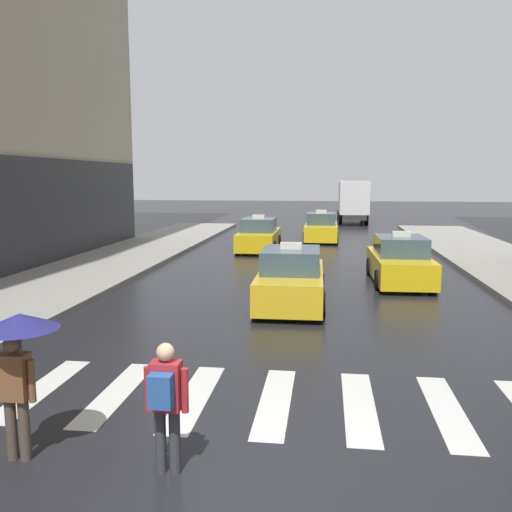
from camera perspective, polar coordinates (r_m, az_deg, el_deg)
crosswalk_markings at (r=9.06m, az=2.05°, el=-15.11°), size 11.30×2.80×0.01m
taxi_lead at (r=15.39m, az=3.73°, el=-2.50°), size 1.98×4.56×1.80m
taxi_second at (r=19.18m, az=14.99°, el=-0.63°), size 2.01×4.58×1.80m
taxi_third at (r=26.76m, az=0.30°, el=2.12°), size 1.93×4.54×1.80m
taxi_fourth at (r=31.11m, az=6.91°, el=2.92°), size 1.94×4.54×1.80m
box_truck at (r=44.09m, az=10.23°, el=5.88°), size 2.28×7.54×3.35m
pedestrian_with_umbrella at (r=7.43m, az=-23.92°, el=-8.76°), size 0.96×0.96×1.94m
pedestrian_with_backpack at (r=6.78m, az=-9.56°, el=-14.68°), size 0.55×0.43×1.65m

